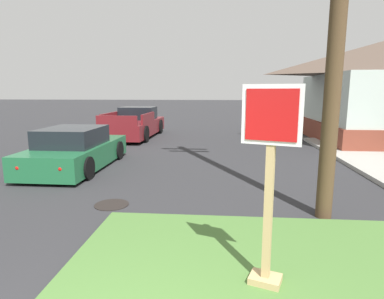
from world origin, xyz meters
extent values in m
cube|color=tan|center=(1.45, 1.73, 1.21)|extent=(0.12, 0.12, 2.26)
cube|color=tan|center=(1.45, 1.73, 0.12)|extent=(0.43, 0.39, 0.08)
cube|color=white|center=(1.44, 1.68, 2.07)|extent=(0.62, 0.23, 0.65)
cube|color=red|center=(1.43, 1.67, 2.07)|extent=(0.52, 0.20, 0.55)
cylinder|color=black|center=(-1.31, 4.36, 0.01)|extent=(0.70, 0.70, 0.02)
cube|color=#1E6038|center=(-3.43, 7.51, 0.41)|extent=(1.84, 4.22, 0.64)
cube|color=black|center=(-3.44, 7.30, 0.97)|extent=(1.57, 1.95, 0.56)
cylinder|color=black|center=(-4.28, 8.82, 0.31)|extent=(0.22, 0.62, 0.62)
cylinder|color=black|center=(-2.57, 8.81, 0.31)|extent=(0.22, 0.62, 0.62)
cylinder|color=black|center=(-4.30, 6.21, 0.31)|extent=(0.22, 0.62, 0.62)
cylinder|color=black|center=(-2.59, 6.20, 0.31)|extent=(0.22, 0.62, 0.62)
sphere|color=white|center=(-3.97, 9.57, 0.47)|extent=(0.14, 0.14, 0.14)
sphere|color=red|center=(-3.99, 5.45, 0.47)|extent=(0.12, 0.12, 0.12)
sphere|color=white|center=(-2.88, 9.56, 0.47)|extent=(0.14, 0.14, 0.14)
sphere|color=red|center=(-2.90, 5.44, 0.47)|extent=(0.12, 0.12, 0.12)
cube|color=maroon|center=(-3.39, 14.12, 0.50)|extent=(2.12, 5.32, 0.68)
cube|color=black|center=(-3.37, 14.86, 1.14)|extent=(1.78, 1.42, 0.68)
cube|color=maroon|center=(-4.36, 13.22, 1.06)|extent=(0.16, 2.22, 0.44)
cube|color=maroon|center=(-2.47, 13.17, 1.06)|extent=(0.16, 2.22, 0.44)
cube|color=maroon|center=(-3.46, 11.53, 1.06)|extent=(1.79, 0.15, 0.44)
cylinder|color=black|center=(-4.28, 15.73, 0.38)|extent=(0.28, 0.77, 0.76)
cylinder|color=black|center=(-2.42, 15.68, 0.38)|extent=(0.28, 0.77, 0.76)
cylinder|color=black|center=(-4.36, 12.56, 0.38)|extent=(0.28, 0.77, 0.76)
cylinder|color=black|center=(-2.50, 12.51, 0.38)|extent=(0.28, 0.77, 0.76)
camera|label=1|loc=(0.89, -1.84, 2.32)|focal=30.39mm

